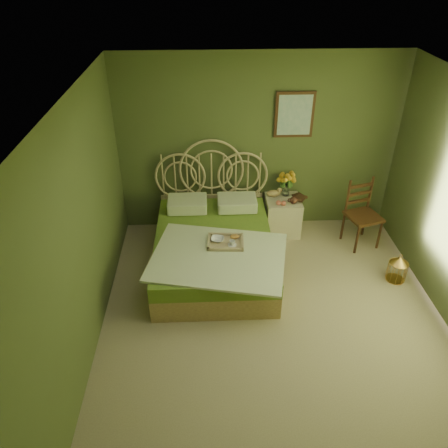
{
  "coord_description": "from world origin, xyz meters",
  "views": [
    {
      "loc": [
        -0.75,
        -3.56,
        3.73
      ],
      "look_at": [
        -0.54,
        1.0,
        0.78
      ],
      "focal_mm": 35.0,
      "sensor_mm": 36.0,
      "label": 1
    }
  ],
  "objects_px": {
    "birdcage": "(397,269)",
    "bed": "(214,246)",
    "chair": "(363,209)",
    "nightstand": "(283,211)"
  },
  "relations": [
    {
      "from": "bed",
      "to": "birdcage",
      "type": "height_order",
      "value": "bed"
    },
    {
      "from": "chair",
      "to": "bed",
      "type": "bearing_deg",
      "value": 176.72
    },
    {
      "from": "bed",
      "to": "chair",
      "type": "distance_m",
      "value": 2.21
    },
    {
      "from": "chair",
      "to": "birdcage",
      "type": "xyz_separation_m",
      "value": [
        0.23,
        -0.91,
        -0.36
      ]
    },
    {
      "from": "birdcage",
      "to": "bed",
      "type": "bearing_deg",
      "value": 169.86
    },
    {
      "from": "chair",
      "to": "birdcage",
      "type": "height_order",
      "value": "chair"
    },
    {
      "from": "bed",
      "to": "nightstand",
      "type": "distance_m",
      "value": 1.33
    },
    {
      "from": "bed",
      "to": "chair",
      "type": "relative_size",
      "value": 2.34
    },
    {
      "from": "bed",
      "to": "birdcage",
      "type": "distance_m",
      "value": 2.41
    },
    {
      "from": "bed",
      "to": "birdcage",
      "type": "relative_size",
      "value": 6.28
    }
  ]
}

